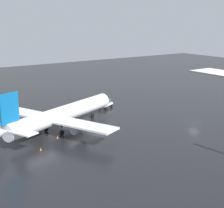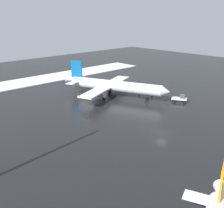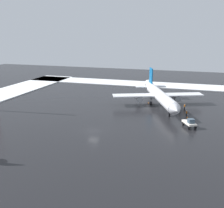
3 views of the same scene
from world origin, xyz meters
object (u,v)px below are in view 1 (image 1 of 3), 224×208
(ground_crew_beside_wing, at_px, (51,117))
(traffic_cone_near_nose, at_px, (41,149))
(traffic_cone_wingtip_side, at_px, (82,112))
(airplane_parked_portside, at_px, (60,115))
(pushback_tug, at_px, (106,104))
(ground_crew_near_tug, at_px, (67,115))
(ground_crew_mid_apron, at_px, (76,111))
(traffic_cone_mid_line, at_px, (57,137))

(ground_crew_beside_wing, xyz_separation_m, traffic_cone_near_nose, (-9.79, -16.79, -0.70))
(traffic_cone_wingtip_side, bearing_deg, ground_crew_beside_wing, -171.97)
(airplane_parked_portside, height_order, pushback_tug, airplane_parked_portside)
(ground_crew_near_tug, bearing_deg, traffic_cone_wingtip_side, 16.77)
(airplane_parked_portside, relative_size, traffic_cone_near_nose, 64.73)
(airplane_parked_portside, relative_size, ground_crew_mid_apron, 20.82)
(pushback_tug, xyz_separation_m, ground_crew_near_tug, (-13.85, -3.46, -0.31))
(ground_crew_beside_wing, xyz_separation_m, traffic_cone_wingtip_side, (9.46, 1.33, -0.70))
(traffic_cone_near_nose, bearing_deg, ground_crew_mid_apron, 45.76)
(ground_crew_mid_apron, relative_size, ground_crew_beside_wing, 1.00)
(airplane_parked_portside, xyz_separation_m, traffic_cone_mid_line, (-2.75, -4.05, -3.39))
(traffic_cone_mid_line, bearing_deg, pushback_tug, 34.02)
(ground_crew_mid_apron, xyz_separation_m, traffic_cone_wingtip_side, (1.92, 0.33, -0.70))
(ground_crew_near_tug, xyz_separation_m, traffic_cone_wingtip_side, (5.63, 2.45, -0.70))
(ground_crew_mid_apron, distance_m, ground_crew_near_tug, 4.27)
(ground_crew_mid_apron, height_order, traffic_cone_mid_line, ground_crew_mid_apron)
(pushback_tug, bearing_deg, traffic_cone_mid_line, -174.08)
(airplane_parked_portside, bearing_deg, ground_crew_near_tug, 31.43)
(pushback_tug, bearing_deg, ground_crew_beside_wing, 159.48)
(traffic_cone_wingtip_side, bearing_deg, ground_crew_near_tug, -156.53)
(traffic_cone_near_nose, height_order, traffic_cone_wingtip_side, same)
(airplane_parked_portside, height_order, traffic_cone_near_nose, airplane_parked_portside)
(traffic_cone_near_nose, xyz_separation_m, traffic_cone_wingtip_side, (19.25, 18.13, 0.00))
(ground_crew_mid_apron, bearing_deg, traffic_cone_mid_line, -87.91)
(ground_crew_beside_wing, relative_size, traffic_cone_wingtip_side, 3.11)
(pushback_tug, distance_m, ground_crew_beside_wing, 17.84)
(traffic_cone_wingtip_side, bearing_deg, ground_crew_mid_apron, -170.29)
(ground_crew_near_tug, bearing_deg, traffic_cone_mid_line, -132.14)
(ground_crew_near_tug, bearing_deg, ground_crew_mid_apron, 23.00)
(ground_crew_near_tug, height_order, traffic_cone_near_nose, ground_crew_near_tug)
(ground_crew_beside_wing, height_order, traffic_cone_mid_line, ground_crew_beside_wing)
(pushback_tug, xyz_separation_m, traffic_cone_near_nose, (-27.47, -19.15, -1.01))
(ground_crew_mid_apron, bearing_deg, traffic_cone_wingtip_side, 53.01)
(airplane_parked_portside, distance_m, ground_crew_beside_wing, 8.93)
(ground_crew_beside_wing, xyz_separation_m, traffic_cone_mid_line, (-4.23, -12.44, -0.70))
(airplane_parked_portside, bearing_deg, ground_crew_beside_wing, 57.55)
(traffic_cone_wingtip_side, bearing_deg, traffic_cone_mid_line, -134.84)
(ground_crew_beside_wing, relative_size, traffic_cone_mid_line, 3.11)
(pushback_tug, xyz_separation_m, traffic_cone_wingtip_side, (-8.21, -1.02, -1.01))
(ground_crew_near_tug, xyz_separation_m, traffic_cone_near_nose, (-13.62, -15.68, -0.70))
(traffic_cone_near_nose, height_order, traffic_cone_mid_line, same)
(traffic_cone_near_nose, bearing_deg, traffic_cone_wingtip_side, 43.28)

